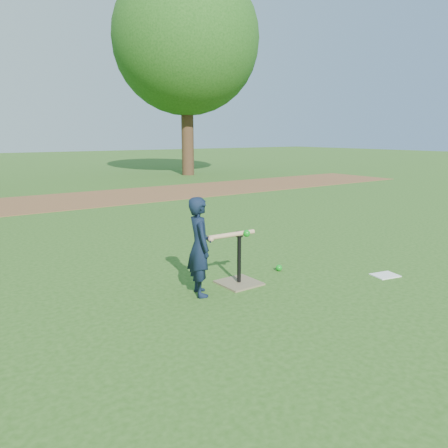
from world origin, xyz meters
TOP-DOWN VIEW (x-y plane):
  - ground at (0.00, 0.00)m, footprint 80.00×80.00m
  - dirt_strip at (0.00, 7.50)m, footprint 24.00×3.00m
  - child at (-0.42, -0.10)m, footprint 0.35×0.44m
  - wiffle_ball_ground at (0.82, 0.03)m, footprint 0.08×0.08m
  - clipboard at (1.75, -0.85)m, footprint 0.34×0.29m
  - batting_tee at (0.12, -0.07)m, footprint 0.44×0.44m
  - swing_action at (0.01, -0.10)m, footprint 0.63×0.12m
  - tree_right at (6.50, 12.00)m, footprint 5.80×5.80m

SIDE VIEW (x-z plane):
  - ground at x=0.00m, z-range 0.00..0.00m
  - dirt_strip at x=0.00m, z-range 0.00..0.01m
  - clipboard at x=1.75m, z-range 0.00..0.01m
  - wiffle_ball_ground at x=0.82m, z-range 0.00..0.08m
  - batting_tee at x=0.12m, z-range -0.20..0.42m
  - child at x=-0.42m, z-range 0.00..1.05m
  - swing_action at x=0.01m, z-range 0.56..0.64m
  - tree_right at x=6.50m, z-range 1.19..9.39m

